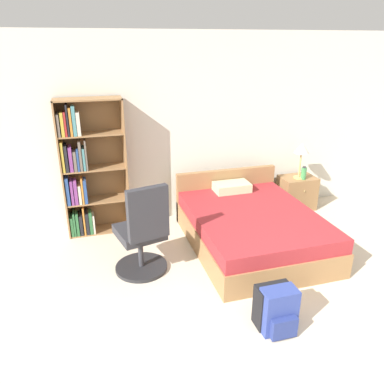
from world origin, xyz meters
TOP-DOWN VIEW (x-y plane):
  - ground_plane at (0.00, 0.00)m, footprint 14.00×14.00m
  - wall_back at (0.00, 3.23)m, footprint 9.00×0.06m
  - bookshelf at (-1.55, 3.02)m, footprint 0.83×0.31m
  - bed at (0.42, 2.10)m, footprint 1.50×1.95m
  - office_chair at (-1.01, 1.81)m, footprint 0.60×0.66m
  - nightstand at (1.58, 2.93)m, footprint 0.53×0.41m
  - table_lamp at (1.56, 2.89)m, footprint 0.22×0.22m
  - water_bottle at (1.61, 2.83)m, footprint 0.08×0.08m
  - backpack_black at (-0.01, 0.65)m, footprint 0.33×0.25m
  - backpack_blue at (0.00, 0.56)m, footprint 0.32×0.24m

SIDE VIEW (x-z plane):
  - ground_plane at x=0.00m, z-range 0.00..0.00m
  - backpack_black at x=-0.01m, z-range -0.01..0.40m
  - backpack_blue at x=0.00m, z-range -0.01..0.42m
  - bed at x=0.42m, z-range -0.12..0.62m
  - nightstand at x=1.58m, z-range 0.00..0.51m
  - office_chair at x=-1.01m, z-range -0.07..1.03m
  - water_bottle at x=1.61m, z-range 0.51..0.71m
  - bookshelf at x=-1.55m, z-range -0.03..1.78m
  - table_lamp at x=1.56m, z-range 0.68..1.23m
  - wall_back at x=0.00m, z-range 0.00..2.60m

